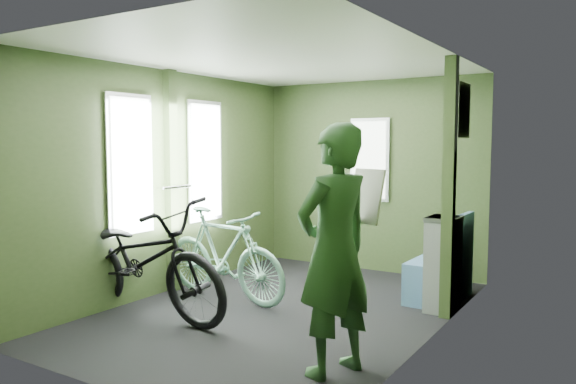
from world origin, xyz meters
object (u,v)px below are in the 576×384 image
object	(u,v)px
bicycle_mint	(224,300)
passenger	(334,250)
bench_seat	(441,275)
waste_box	(443,264)
bicycle_black	(143,316)

from	to	relation	value
bicycle_mint	passenger	bearing A→B (deg)	-113.53
bicycle_mint	bench_seat	xyz separation A→B (m)	(1.82, 1.14, 0.25)
bench_seat	waste_box	bearing A→B (deg)	-69.81
bicycle_mint	passenger	distance (m)	2.17
bicycle_mint	bench_seat	world-z (taller)	bench_seat
waste_box	bench_seat	xyz separation A→B (m)	(-0.12, 0.34, -0.19)
bicycle_black	passenger	xyz separation A→B (m)	(2.03, -0.21, 0.85)
bicycle_black	waste_box	world-z (taller)	waste_box
bicycle_black	waste_box	distance (m)	2.78
waste_box	bicycle_mint	bearing A→B (deg)	-157.49
bicycle_mint	waste_box	world-z (taller)	waste_box
waste_box	bench_seat	world-z (taller)	waste_box
bench_seat	bicycle_mint	bearing A→B (deg)	-146.59
bicycle_black	bicycle_mint	distance (m)	0.84
bicycle_black	waste_box	bearing A→B (deg)	-49.49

